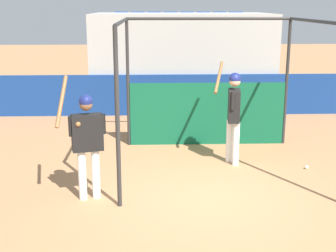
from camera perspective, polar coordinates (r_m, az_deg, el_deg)
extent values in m
plane|color=#A8754C|center=(7.78, 5.07, -8.71)|extent=(60.00, 60.00, 0.00)
cube|color=navy|center=(13.31, 2.02, 3.82)|extent=(24.00, 0.12, 1.15)
cube|color=#9E9E99|center=(14.83, 1.60, 8.16)|extent=(5.40, 3.20, 2.80)
cube|color=navy|center=(13.67, -6.22, 6.69)|extent=(0.45, 0.40, 0.10)
cube|color=navy|center=(13.82, -6.19, 7.74)|extent=(0.45, 0.06, 0.40)
cube|color=navy|center=(13.64, -3.90, 6.72)|extent=(0.45, 0.40, 0.10)
cube|color=navy|center=(13.79, -3.89, 7.77)|extent=(0.45, 0.06, 0.40)
cube|color=navy|center=(13.63, -1.57, 6.75)|extent=(0.45, 0.40, 0.10)
cube|color=navy|center=(13.78, -1.59, 7.80)|extent=(0.45, 0.06, 0.40)
cube|color=navy|center=(13.65, 0.75, 6.76)|extent=(0.45, 0.40, 0.10)
cube|color=navy|center=(13.80, 0.72, 7.81)|extent=(0.45, 0.06, 0.40)
cube|color=navy|center=(13.69, 3.07, 6.76)|extent=(0.45, 0.40, 0.10)
cube|color=navy|center=(13.84, 3.02, 7.81)|extent=(0.45, 0.06, 0.40)
cube|color=navy|center=(13.75, 5.37, 6.75)|extent=(0.45, 0.40, 0.10)
cube|color=navy|center=(13.89, 5.30, 7.80)|extent=(0.45, 0.06, 0.40)
cube|color=navy|center=(13.83, 7.64, 6.74)|extent=(0.45, 0.40, 0.10)
cube|color=navy|center=(13.97, 7.55, 7.77)|extent=(0.45, 0.06, 0.40)
cube|color=navy|center=(13.93, 9.89, 6.71)|extent=(0.45, 0.40, 0.10)
cube|color=navy|center=(14.08, 9.78, 7.74)|extent=(0.45, 0.06, 0.40)
cube|color=navy|center=(14.41, -6.04, 8.70)|extent=(0.45, 0.40, 0.10)
cube|color=navy|center=(14.57, -6.02, 9.68)|extent=(0.45, 0.06, 0.40)
cube|color=navy|center=(14.39, -3.83, 8.74)|extent=(0.45, 0.40, 0.10)
cube|color=navy|center=(14.54, -3.82, 9.72)|extent=(0.45, 0.06, 0.40)
cube|color=navy|center=(14.38, -1.61, 8.77)|extent=(0.45, 0.40, 0.10)
cube|color=navy|center=(14.54, -1.63, 9.74)|extent=(0.45, 0.06, 0.40)
cube|color=navy|center=(14.40, 0.60, 8.78)|extent=(0.45, 0.40, 0.10)
cube|color=navy|center=(14.55, 0.57, 9.75)|extent=(0.45, 0.06, 0.40)
cube|color=navy|center=(14.43, 2.81, 8.77)|extent=(0.45, 0.40, 0.10)
cube|color=navy|center=(14.59, 2.76, 9.75)|extent=(0.45, 0.06, 0.40)
cube|color=navy|center=(14.49, 5.00, 8.76)|extent=(0.45, 0.40, 0.10)
cube|color=navy|center=(14.64, 4.94, 9.73)|extent=(0.45, 0.06, 0.40)
cube|color=navy|center=(14.56, 7.18, 8.73)|extent=(0.45, 0.40, 0.10)
cube|color=navy|center=(14.72, 7.09, 9.70)|extent=(0.45, 0.06, 0.40)
cube|color=navy|center=(14.66, 9.32, 8.69)|extent=(0.45, 0.40, 0.10)
cube|color=navy|center=(14.82, 9.23, 9.65)|extent=(0.45, 0.06, 0.40)
cube|color=navy|center=(15.18, -5.88, 10.52)|extent=(0.45, 0.40, 0.10)
cube|color=navy|center=(15.34, -5.86, 11.43)|extent=(0.45, 0.06, 0.40)
cube|color=navy|center=(15.15, -3.77, 10.56)|extent=(0.45, 0.40, 0.10)
cube|color=navy|center=(15.31, -3.76, 11.46)|extent=(0.45, 0.06, 0.40)
cube|color=navy|center=(15.14, -1.65, 10.58)|extent=(0.45, 0.40, 0.10)
cube|color=navy|center=(15.31, -1.66, 11.49)|extent=(0.45, 0.06, 0.40)
cube|color=navy|center=(15.16, 0.47, 10.59)|extent=(0.45, 0.40, 0.10)
cube|color=navy|center=(15.32, 0.44, 11.50)|extent=(0.45, 0.06, 0.40)
cube|color=navy|center=(15.19, 2.57, 10.59)|extent=(0.45, 0.40, 0.10)
cube|color=navy|center=(15.36, 2.53, 11.49)|extent=(0.45, 0.06, 0.40)
cube|color=navy|center=(15.24, 4.67, 10.57)|extent=(0.45, 0.40, 0.10)
cube|color=navy|center=(15.41, 4.61, 11.47)|extent=(0.45, 0.06, 0.40)
cube|color=navy|center=(15.32, 6.75, 10.53)|extent=(0.45, 0.40, 0.10)
cube|color=navy|center=(15.48, 6.67, 11.43)|extent=(0.45, 0.06, 0.40)
cube|color=navy|center=(15.41, 8.81, 10.49)|extent=(0.45, 0.40, 0.10)
cube|color=navy|center=(15.57, 8.72, 11.38)|extent=(0.45, 0.06, 0.40)
cube|color=navy|center=(15.95, -5.73, 12.16)|extent=(0.45, 0.40, 0.10)
cube|color=navy|center=(16.12, -5.71, 13.01)|extent=(0.45, 0.06, 0.40)
cube|color=navy|center=(15.93, -3.71, 12.20)|extent=(0.45, 0.40, 0.10)
cube|color=navy|center=(16.10, -3.70, 13.04)|extent=(0.45, 0.06, 0.40)
cube|color=navy|center=(15.92, -1.68, 12.22)|extent=(0.45, 0.40, 0.10)
cube|color=navy|center=(16.09, -1.69, 13.07)|extent=(0.45, 0.06, 0.40)
cube|color=navy|center=(15.93, 0.34, 12.23)|extent=(0.45, 0.40, 0.10)
cube|color=navy|center=(16.10, 0.32, 13.07)|extent=(0.45, 0.06, 0.40)
cube|color=navy|center=(15.96, 2.36, 12.22)|extent=(0.45, 0.40, 0.10)
cube|color=navy|center=(16.14, 2.32, 13.07)|extent=(0.45, 0.06, 0.40)
cube|color=navy|center=(16.02, 4.37, 12.20)|extent=(0.45, 0.40, 0.10)
cube|color=navy|center=(16.19, 4.31, 13.04)|extent=(0.45, 0.06, 0.40)
cube|color=navy|center=(16.09, 6.36, 12.17)|extent=(0.45, 0.40, 0.10)
cube|color=navy|center=(16.26, 6.29, 13.00)|extent=(0.45, 0.06, 0.40)
cube|color=navy|center=(16.17, 8.33, 12.12)|extent=(0.45, 0.40, 0.10)
cube|color=navy|center=(16.34, 8.25, 12.95)|extent=(0.45, 0.06, 0.40)
cylinder|color=#282828|center=(7.05, -6.18, 0.71)|extent=(0.07, 0.07, 2.78)
cylinder|color=#282828|center=(10.29, -4.90, 5.15)|extent=(0.07, 0.07, 2.78)
cylinder|color=#282828|center=(10.70, 14.26, 5.12)|extent=(0.07, 0.07, 2.78)
cylinder|color=#282828|center=(8.50, -5.65, 12.56)|extent=(0.06, 3.31, 0.06)
cylinder|color=#282828|center=(8.99, 17.76, 12.06)|extent=(0.06, 3.31, 0.06)
cylinder|color=#282828|center=(10.21, 5.04, 12.91)|extent=(3.50, 0.06, 0.06)
cube|color=#0F5133|center=(10.46, 4.80, 1.48)|extent=(3.43, 0.03, 1.40)
cylinder|color=white|center=(9.22, 8.27, -2.17)|extent=(0.15, 0.15, 0.87)
cylinder|color=white|center=(9.40, 7.49, -1.80)|extent=(0.15, 0.15, 0.87)
cube|color=black|center=(9.13, 8.04, 2.48)|extent=(0.28, 0.47, 0.61)
sphere|color=tan|center=(9.04, 8.14, 5.43)|extent=(0.22, 0.22, 0.22)
sphere|color=navy|center=(9.03, 8.16, 5.73)|extent=(0.23, 0.23, 0.23)
cylinder|color=black|center=(8.87, 7.87, 3.04)|extent=(0.08, 0.08, 0.34)
cylinder|color=black|center=(9.33, 7.76, 3.62)|extent=(0.08, 0.08, 0.34)
cylinder|color=brown|center=(9.29, 6.22, 5.93)|extent=(0.28, 0.73, 0.55)
sphere|color=brown|center=(9.28, 8.35, 4.29)|extent=(0.08, 0.08, 0.08)
cylinder|color=white|center=(7.70, -8.79, -5.78)|extent=(0.16, 0.16, 0.82)
cylinder|color=white|center=(7.68, -10.41, -5.92)|extent=(0.16, 0.16, 0.82)
cube|color=black|center=(7.47, -9.83, -0.79)|extent=(0.52, 0.33, 0.58)
sphere|color=brown|center=(7.37, -9.98, 2.62)|extent=(0.21, 0.21, 0.21)
sphere|color=navy|center=(7.36, -9.99, 2.97)|extent=(0.22, 0.22, 0.22)
cylinder|color=black|center=(7.43, -7.89, 0.25)|extent=(0.09, 0.09, 0.32)
cylinder|color=black|center=(7.38, -11.79, -0.03)|extent=(0.09, 0.09, 0.32)
cylinder|color=brown|center=(7.33, -12.86, 2.94)|extent=(0.16, 0.54, 0.74)
sphere|color=brown|center=(7.32, -10.92, 0.22)|extent=(0.08, 0.08, 0.08)
sphere|color=white|center=(9.40, 16.57, -4.84)|extent=(0.07, 0.07, 0.07)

